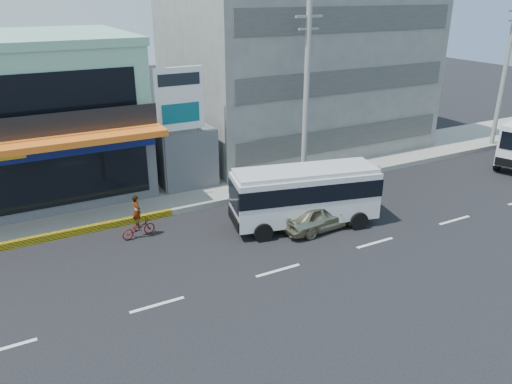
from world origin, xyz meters
TOP-DOWN VIEW (x-y plane):
  - ground at (0.00, 0.00)m, footprint 120.00×120.00m
  - sidewalk at (5.00, 9.50)m, footprint 70.00×5.00m
  - shop_building at (-8.00, 13.95)m, footprint 12.40×11.70m
  - concrete_building at (10.00, 15.00)m, footprint 16.00×12.00m
  - gap_structure at (0.00, 12.00)m, footprint 3.00×6.00m
  - satellite_dish at (0.00, 11.00)m, footprint 1.50×1.50m
  - billboard at (-0.50, 9.20)m, footprint 2.60×0.18m
  - utility_pole_near at (6.00, 7.40)m, footprint 1.60×0.30m
  - utility_pole_far at (22.00, 7.40)m, footprint 1.60×0.30m
  - minibus at (3.19, 3.02)m, footprint 7.13×3.65m
  - sedan at (3.74, 2.41)m, footprint 4.24×1.89m
  - motorcycle_rider at (-4.09, 5.54)m, footprint 1.66×0.81m

SIDE VIEW (x-z plane):
  - ground at x=0.00m, z-range 0.00..0.00m
  - sidewalk at x=5.00m, z-range 0.00..0.30m
  - motorcycle_rider at x=-4.09m, z-range -0.35..1.69m
  - sedan at x=3.74m, z-range 0.00..1.41m
  - minibus at x=3.19m, z-range 0.28..3.13m
  - gap_structure at x=0.00m, z-range 0.00..3.50m
  - satellite_dish at x=0.00m, z-range 3.50..3.65m
  - shop_building at x=-8.00m, z-range 0.00..8.00m
  - billboard at x=-0.50m, z-range 1.48..8.38m
  - utility_pole_near at x=6.00m, z-range 0.15..10.15m
  - utility_pole_far at x=22.00m, z-range 0.15..10.15m
  - concrete_building at x=10.00m, z-range 0.00..14.00m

